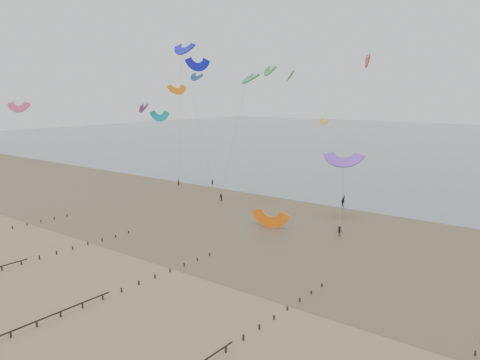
# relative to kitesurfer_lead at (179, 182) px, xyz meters

# --- Properties ---
(ground) EXTENTS (500.00, 500.00, 0.00)m
(ground) POSITION_rel_kitesurfer_lead_xyz_m (36.68, -46.59, -0.82)
(ground) COLOR brown
(ground) RESTS_ON ground
(sea_and_shore) EXTENTS (500.00, 665.00, 0.03)m
(sea_and_shore) POSITION_rel_kitesurfer_lead_xyz_m (32.60, -12.19, -0.82)
(sea_and_shore) COLOR #475654
(sea_and_shore) RESTS_ON ground
(kitesurfer_lead) EXTENTS (0.65, 0.47, 1.65)m
(kitesurfer_lead) POSITION_rel_kitesurfer_lead_xyz_m (0.00, 0.00, 0.00)
(kitesurfer_lead) COLOR black
(kitesurfer_lead) RESTS_ON ground
(grounded_kite) EXTENTS (6.50, 5.31, 3.33)m
(grounded_kite) POSITION_rel_kitesurfer_lead_xyz_m (39.51, -17.26, -0.82)
(grounded_kite) COLOR orange
(grounded_kite) RESTS_ON ground
(kites_airborne) EXTENTS (236.72, 100.95, 39.51)m
(kites_airborne) POSITION_rel_kitesurfer_lead_xyz_m (30.35, 46.04, 21.72)
(kites_airborne) COLOR #CC4572
(kites_airborne) RESTS_ON ground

